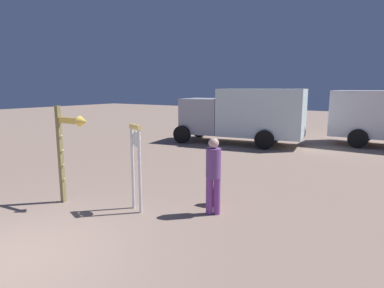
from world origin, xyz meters
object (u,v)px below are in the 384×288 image
(backpack, at_px, (213,196))
(box_truck_far, at_px, (245,114))
(standing_clock, at_px, (136,159))
(arrow_sign, at_px, (69,140))
(person_near_clock, at_px, (213,172))

(backpack, height_order, box_truck_far, box_truck_far)
(standing_clock, height_order, arrow_sign, arrow_sign)
(standing_clock, height_order, backpack, standing_clock)
(standing_clock, distance_m, person_near_clock, 1.78)
(person_near_clock, height_order, backpack, person_near_clock)
(standing_clock, xyz_separation_m, backpack, (1.31, 1.28, -1.00))
(arrow_sign, height_order, backpack, arrow_sign)
(backpack, bearing_deg, standing_clock, -135.68)
(person_near_clock, relative_size, box_truck_far, 0.26)
(backpack, bearing_deg, box_truck_far, 109.96)
(standing_clock, relative_size, backpack, 4.37)
(backpack, relative_size, box_truck_far, 0.07)
(standing_clock, relative_size, person_near_clock, 1.15)
(arrow_sign, distance_m, person_near_clock, 3.54)
(arrow_sign, xyz_separation_m, backpack, (2.94, 1.85, -1.36))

